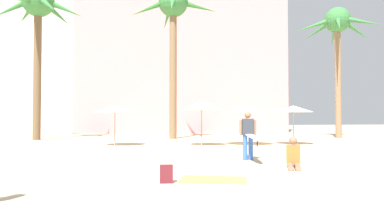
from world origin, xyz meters
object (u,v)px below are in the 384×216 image
object	(u,v)px
beach_towel	(213,180)
person_near_right	(293,157)
palm_tree_center	(173,15)
cafe_umbrella_2	(293,109)
palm_tree_left	(337,31)
palm_tree_far_left	(38,14)
cafe_umbrella_3	(246,110)
backpack	(166,174)
cafe_umbrella_0	(202,105)
cafe_umbrella_1	(115,109)
person_mid_left	(249,134)

from	to	relation	value
beach_towel	person_near_right	bearing A→B (deg)	28.87
palm_tree_center	cafe_umbrella_2	world-z (taller)	palm_tree_center
palm_tree_left	person_near_right	size ratio (longest dim) A/B	10.30
palm_tree_far_left	beach_towel	xyz separation A→B (m)	(8.60, -16.67, -8.65)
cafe_umbrella_3	beach_towel	bearing A→B (deg)	-112.00
backpack	cafe_umbrella_3	bearing A→B (deg)	-24.77
palm_tree_left	cafe_umbrella_0	world-z (taller)	palm_tree_left
cafe_umbrella_0	palm_tree_center	bearing A→B (deg)	97.95
cafe_umbrella_1	beach_towel	bearing A→B (deg)	-74.32
cafe_umbrella_1	backpack	bearing A→B (deg)	-80.39
cafe_umbrella_0	beach_towel	distance (m)	10.44
palm_tree_far_left	cafe_umbrella_1	xyz separation A→B (m)	(5.56, -5.86, -6.67)
cafe_umbrella_0	person_mid_left	distance (m)	6.66
backpack	person_mid_left	bearing A→B (deg)	-38.67
palm_tree_far_left	person_near_right	distance (m)	20.69
palm_tree_center	cafe_umbrella_3	bearing A→B (deg)	-60.84
cafe_umbrella_0	palm_tree_far_left	bearing A→B (deg)	147.11
cafe_umbrella_0	backpack	xyz separation A→B (m)	(-2.76, -10.28, -1.99)
cafe_umbrella_0	cafe_umbrella_3	world-z (taller)	cafe_umbrella_0
cafe_umbrella_1	person_near_right	xyz separation A→B (m)	(5.84, -9.25, -1.65)
cafe_umbrella_3	palm_tree_far_left	bearing A→B (deg)	153.52
backpack	palm_tree_far_left	bearing A→B (deg)	25.91
beach_towel	person_near_right	xyz separation A→B (m)	(2.81, 1.55, 0.33)
backpack	person_near_right	size ratio (longest dim) A/B	0.44
cafe_umbrella_2	cafe_umbrella_1	bearing A→B (deg)	175.64
palm_tree_center	cafe_umbrella_3	xyz separation A→B (m)	(3.48, -6.24, -6.99)
palm_tree_center	palm_tree_far_left	bearing A→B (deg)	179.25
palm_tree_far_left	palm_tree_center	size ratio (longest dim) A/B	0.97
cafe_umbrella_0	backpack	distance (m)	10.83
cafe_umbrella_2	person_near_right	size ratio (longest dim) A/B	2.35
cafe_umbrella_1	person_mid_left	xyz separation A→B (m)	(5.11, -7.24, -1.05)
cafe_umbrella_1	person_mid_left	distance (m)	8.93
person_mid_left	person_near_right	bearing A→B (deg)	-149.80
backpack	palm_tree_left	bearing A→B (deg)	-39.78
palm_tree_left	backpack	size ratio (longest dim) A/B	23.32
person_mid_left	person_near_right	distance (m)	2.22
palm_tree_center	palm_tree_left	bearing A→B (deg)	-4.64
beach_towel	person_mid_left	size ratio (longest dim) A/B	0.58
palm_tree_center	cafe_umbrella_0	world-z (taller)	palm_tree_center
backpack	person_mid_left	distance (m)	5.02
palm_tree_left	person_mid_left	size ratio (longest dim) A/B	3.55
cafe_umbrella_0	cafe_umbrella_2	bearing A→B (deg)	-0.34
palm_tree_center	person_near_right	bearing A→B (deg)	-81.93
cafe_umbrella_0	person_mid_left	world-z (taller)	cafe_umbrella_0
palm_tree_left	cafe_umbrella_3	world-z (taller)	palm_tree_left
cafe_umbrella_2	cafe_umbrella_3	bearing A→B (deg)	174.46
backpack	beach_towel	bearing A→B (deg)	-78.12
cafe_umbrella_3	person_near_right	xyz separation A→B (m)	(-1.35, -8.76, -1.59)
beach_towel	person_mid_left	distance (m)	4.23
cafe_umbrella_2	palm_tree_left	bearing A→B (deg)	41.79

